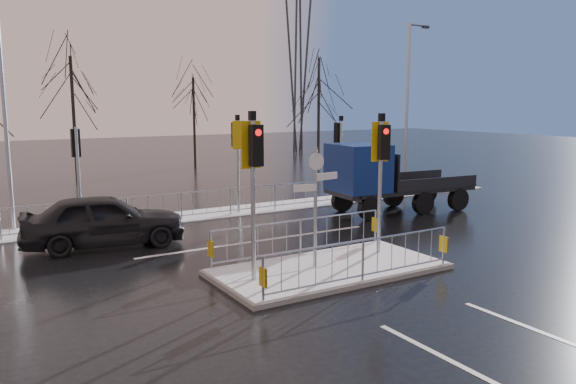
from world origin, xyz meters
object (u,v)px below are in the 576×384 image
street_lamp_left (6,98)px  car_far_lane (104,220)px  street_lamp_right (408,101)px  flatbed_truck (376,177)px  traffic_island (328,257)px

street_lamp_left → car_far_lane: bearing=-61.4°
street_lamp_right → street_lamp_left: 17.03m
street_lamp_right → street_lamp_left: bearing=176.6°
flatbed_truck → car_far_lane: bearing=178.3°
car_far_lane → street_lamp_left: (-2.09, 3.84, 3.68)m
flatbed_truck → street_lamp_right: size_ratio=0.77×
traffic_island → car_far_lane: size_ratio=1.25×
flatbed_truck → street_lamp_left: 13.49m
traffic_island → flatbed_truck: size_ratio=0.98×
car_far_lane → flatbed_truck: bearing=-83.5°
car_far_lane → flatbed_truck: (10.38, -0.31, 0.66)m
street_lamp_right → street_lamp_left: size_ratio=0.98×
traffic_island → street_lamp_left: street_lamp_left is taller
traffic_island → street_lamp_left: bearing=124.1°
car_far_lane → street_lamp_left: street_lamp_left is taller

